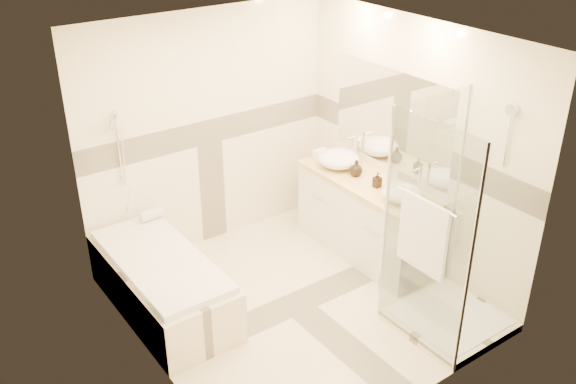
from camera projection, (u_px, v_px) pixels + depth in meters
room at (300, 182)px, 5.50m from camera, size 2.82×3.02×2.52m
bathtub at (162, 281)px, 5.84m from camera, size 0.75×1.70×0.56m
vanity at (365, 217)px, 6.65m from camera, size 0.58×1.62×0.85m
shower_enclosure at (439, 278)px, 5.54m from camera, size 0.96×0.93×2.04m
vessel_sink_near at (339, 159)px, 6.72m from camera, size 0.44×0.44×0.18m
vessel_sink_far at (402, 193)px, 6.05m from camera, size 0.38×0.38×0.15m
faucet_near at (355, 146)px, 6.79m from camera, size 0.13×0.03×0.31m
faucet_far at (419, 178)px, 6.12m from camera, size 0.12×0.03×0.29m
amenity_bottle_a at (377, 180)px, 6.29m from camera, size 0.07×0.07×0.15m
amenity_bottle_b at (356, 168)px, 6.52m from camera, size 0.16×0.16×0.17m
folded_towels at (326, 156)px, 6.89m from camera, size 0.19×0.29×0.09m
rolled_towel at (152, 214)px, 6.32m from camera, size 0.23×0.10×0.10m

